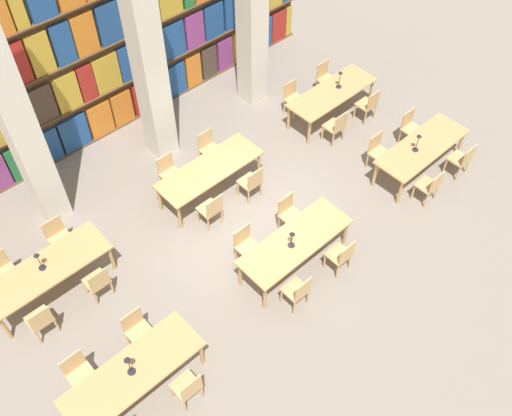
{
  "coord_description": "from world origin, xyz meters",
  "views": [
    {
      "loc": [
        -4.94,
        -5.52,
        9.4
      ],
      "look_at": [
        0.0,
        -0.13,
        0.67
      ],
      "focal_mm": 40.0,
      "sensor_mm": 36.0,
      "label": 1
    }
  ],
  "objects_px": {
    "chair_7": "(289,213)",
    "desk_lamp_3": "(38,258)",
    "chair_12": "(40,320)",
    "chair_15": "(59,237)",
    "desk_lamp_1": "(292,237)",
    "reading_table_1": "(295,243)",
    "desk_lamp_0": "(128,363)",
    "chair_5": "(246,245)",
    "reading_table_4": "(210,171)",
    "chair_1": "(79,373)",
    "chair_13": "(3,270)",
    "chair_21": "(293,97)",
    "chair_18": "(251,182)",
    "chair_20": "(336,126)",
    "reading_table_0": "(133,374)",
    "chair_6": "(341,255)",
    "chair_10": "(462,159)",
    "desk_lamp_4": "(340,76)",
    "reading_table_3": "(47,271)",
    "pillar_center": "(144,38)",
    "chair_23": "(325,78)",
    "chair_2": "(188,388)",
    "chair_4": "(298,291)",
    "chair_14": "(98,282)",
    "desk_lamp_2": "(418,140)",
    "chair_11": "(410,127)",
    "pillar_left": "(9,102)",
    "chair_17": "(169,172)",
    "chair_19": "(209,148)",
    "reading_table_5": "(332,94)",
    "chair_8": "(430,185)",
    "chair_22": "(368,104)"
  },
  "relations": [
    {
      "from": "chair_5",
      "to": "reading_table_4",
      "type": "relative_size",
      "value": 0.37
    },
    {
      "from": "reading_table_5",
      "to": "chair_1",
      "type": "bearing_deg",
      "value": -166.83
    },
    {
      "from": "chair_13",
      "to": "desk_lamp_4",
      "type": "height_order",
      "value": "desk_lamp_4"
    },
    {
      "from": "pillar_center",
      "to": "chair_2",
      "type": "relative_size",
      "value": 6.84
    },
    {
      "from": "reading_table_0",
      "to": "chair_2",
      "type": "distance_m",
      "value": 0.91
    },
    {
      "from": "chair_8",
      "to": "chair_6",
      "type": "bearing_deg",
      "value": 178.75
    },
    {
      "from": "chair_1",
      "to": "reading_table_4",
      "type": "xyz_separation_m",
      "value": [
        4.4,
        1.94,
        0.19
      ]
    },
    {
      "from": "chair_12",
      "to": "desk_lamp_1",
      "type": "bearing_deg",
      "value": -24.72
    },
    {
      "from": "desk_lamp_1",
      "to": "chair_10",
      "type": "height_order",
      "value": "desk_lamp_1"
    },
    {
      "from": "chair_15",
      "to": "chair_21",
      "type": "relative_size",
      "value": 1.0
    },
    {
      "from": "desk_lamp_1",
      "to": "chair_20",
      "type": "relative_size",
      "value": 0.46
    },
    {
      "from": "pillar_left",
      "to": "chair_17",
      "type": "relative_size",
      "value": 6.84
    },
    {
      "from": "chair_14",
      "to": "chair_23",
      "type": "xyz_separation_m",
      "value": [
        7.55,
        1.32,
        0.0
      ]
    },
    {
      "from": "reading_table_1",
      "to": "chair_15",
      "type": "xyz_separation_m",
      "value": [
        -3.21,
        3.34,
        -0.19
      ]
    },
    {
      "from": "pillar_center",
      "to": "desk_lamp_3",
      "type": "xyz_separation_m",
      "value": [
        -3.87,
        -1.71,
        -1.96
      ]
    },
    {
      "from": "chair_14",
      "to": "desk_lamp_4",
      "type": "relative_size",
      "value": 1.88
    },
    {
      "from": "chair_6",
      "to": "chair_13",
      "type": "xyz_separation_m",
      "value": [
        -4.93,
        4.05,
        0.0
      ]
    },
    {
      "from": "reading_table_1",
      "to": "desk_lamp_0",
      "type": "bearing_deg",
      "value": -178.85
    },
    {
      "from": "chair_4",
      "to": "chair_6",
      "type": "bearing_deg",
      "value": 0.0
    },
    {
      "from": "reading_table_0",
      "to": "chair_12",
      "type": "height_order",
      "value": "chair_12"
    },
    {
      "from": "chair_21",
      "to": "chair_23",
      "type": "height_order",
      "value": "same"
    },
    {
      "from": "chair_1",
      "to": "chair_18",
      "type": "relative_size",
      "value": 1.0
    },
    {
      "from": "chair_8",
      "to": "reading_table_4",
      "type": "relative_size",
      "value": 0.37
    },
    {
      "from": "chair_14",
      "to": "reading_table_3",
      "type": "bearing_deg",
      "value": 130.18
    },
    {
      "from": "pillar_center",
      "to": "chair_23",
      "type": "height_order",
      "value": "pillar_center"
    },
    {
      "from": "desk_lamp_0",
      "to": "chair_19",
      "type": "height_order",
      "value": "desk_lamp_0"
    },
    {
      "from": "reading_table_4",
      "to": "reading_table_5",
      "type": "distance_m",
      "value": 3.79
    },
    {
      "from": "chair_10",
      "to": "desk_lamp_4",
      "type": "relative_size",
      "value": 1.88
    },
    {
      "from": "chair_2",
      "to": "chair_13",
      "type": "height_order",
      "value": "same"
    },
    {
      "from": "chair_15",
      "to": "chair_17",
      "type": "relative_size",
      "value": 1.0
    },
    {
      "from": "chair_12",
      "to": "chair_15",
      "type": "height_order",
      "value": "same"
    },
    {
      "from": "chair_10",
      "to": "reading_table_3",
      "type": "relative_size",
      "value": 0.37
    },
    {
      "from": "chair_7",
      "to": "chair_15",
      "type": "bearing_deg",
      "value": -35.03
    },
    {
      "from": "desk_lamp_2",
      "to": "chair_17",
      "type": "distance_m",
      "value": 5.37
    },
    {
      "from": "desk_lamp_3",
      "to": "chair_20",
      "type": "height_order",
      "value": "desk_lamp_3"
    },
    {
      "from": "desk_lamp_1",
      "to": "chair_5",
      "type": "bearing_deg",
      "value": 123.55
    },
    {
      "from": "chair_7",
      "to": "desk_lamp_3",
      "type": "bearing_deg",
      "value": -24.16
    },
    {
      "from": "chair_1",
      "to": "chair_19",
      "type": "relative_size",
      "value": 1.0
    },
    {
      "from": "chair_13",
      "to": "chair_18",
      "type": "xyz_separation_m",
      "value": [
        4.94,
        -1.49,
        0.0
      ]
    },
    {
      "from": "chair_18",
      "to": "desk_lamp_4",
      "type": "relative_size",
      "value": 1.88
    },
    {
      "from": "chair_11",
      "to": "reading_table_3",
      "type": "distance_m",
      "value": 8.48
    },
    {
      "from": "reading_table_1",
      "to": "chair_20",
      "type": "height_order",
      "value": "chair_20"
    },
    {
      "from": "chair_22",
      "to": "chair_23",
      "type": "height_order",
      "value": "same"
    },
    {
      "from": "chair_12",
      "to": "chair_18",
      "type": "distance_m",
      "value": 4.94
    },
    {
      "from": "desk_lamp_0",
      "to": "chair_18",
      "type": "relative_size",
      "value": 0.55
    },
    {
      "from": "chair_13",
      "to": "chair_21",
      "type": "distance_m",
      "value": 7.58
    },
    {
      "from": "reading_table_3",
      "to": "chair_20",
      "type": "bearing_deg",
      "value": -6.53
    },
    {
      "from": "desk_lamp_4",
      "to": "chair_10",
      "type": "bearing_deg",
      "value": -83.08
    },
    {
      "from": "chair_6",
      "to": "desk_lamp_2",
      "type": "bearing_deg",
      "value": 12.36
    },
    {
      "from": "reading_table_3",
      "to": "reading_table_4",
      "type": "relative_size",
      "value": 1.0
    }
  ]
}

